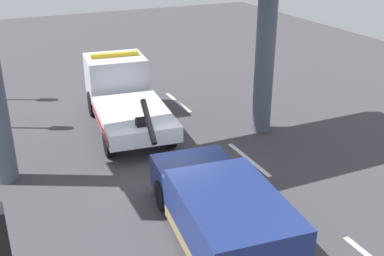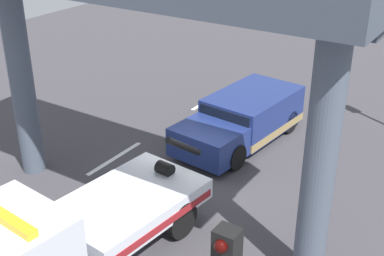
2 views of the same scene
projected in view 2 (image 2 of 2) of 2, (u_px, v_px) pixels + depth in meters
ground_plane at (188, 185)px, 15.73m from camera, size 60.00×40.00×0.10m
lane_stripe_west at (209, 99)px, 21.66m from camera, size 2.60×0.16×0.01m
lane_stripe_mid at (115, 158)px, 17.12m from camera, size 2.60×0.16×0.01m
tow_truck_white at (67, 232)px, 11.60m from camera, size 7.34×2.98×2.46m
towed_van_green at (243, 119)px, 18.02m from camera, size 5.39×2.68×1.58m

